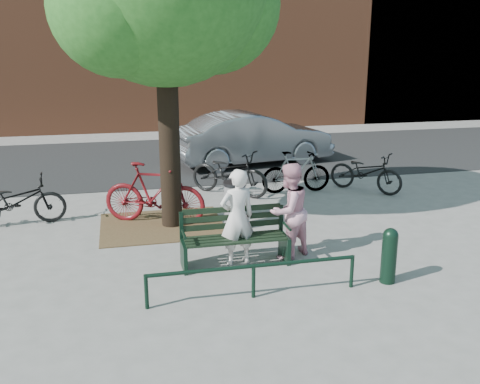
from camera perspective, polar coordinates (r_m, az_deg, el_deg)
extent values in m
plane|color=gray|center=(8.84, -0.51, -7.73)|extent=(90.00, 90.00, 0.00)
cube|color=brown|center=(10.74, -8.29, -3.54)|extent=(2.40, 2.00, 0.02)
cube|color=black|center=(16.88, -6.76, 3.57)|extent=(40.00, 7.00, 0.01)
cube|color=black|center=(8.62, -6.01, -6.82)|extent=(0.06, 0.52, 0.45)
cube|color=black|center=(8.68, -6.28, -3.53)|extent=(0.06, 0.06, 0.44)
cylinder|color=black|center=(8.38, -6.00, -4.51)|extent=(0.04, 0.36, 0.04)
cube|color=black|center=(8.96, 4.77, -5.91)|extent=(0.06, 0.52, 0.45)
cube|color=black|center=(9.01, 4.39, -2.75)|extent=(0.06, 0.06, 0.44)
cylinder|color=black|center=(8.73, 5.03, -3.67)|extent=(0.04, 0.36, 0.04)
cube|color=black|center=(8.67, -0.52, -5.00)|extent=(1.64, 0.46, 0.04)
cube|color=black|center=(8.78, -0.84, -2.72)|extent=(1.64, 0.03, 0.47)
cylinder|color=black|center=(7.47, -9.95, -10.44)|extent=(0.06, 0.06, 0.50)
cylinder|color=black|center=(7.67, 1.45, -9.48)|extent=(0.06, 0.06, 0.50)
cylinder|color=black|center=(8.14, 11.84, -8.28)|extent=(0.06, 0.06, 0.50)
cylinder|color=black|center=(7.58, 1.46, -7.91)|extent=(3.00, 0.06, 0.06)
cylinder|color=black|center=(10.29, -7.59, 6.53)|extent=(0.40, 0.40, 3.80)
sphere|color=#20541A|center=(10.61, -3.10, 19.37)|extent=(2.60, 2.60, 2.60)
sphere|color=#20541A|center=(9.74, -12.78, 18.77)|extent=(2.40, 2.40, 2.40)
imported|color=silver|center=(8.62, -0.30, -2.69)|extent=(0.64, 0.48, 1.59)
imported|color=#D290A4|center=(8.93, 5.24, -2.02)|extent=(0.98, 0.91, 1.62)
cylinder|color=black|center=(8.39, 15.58, -6.90)|extent=(0.23, 0.23, 0.75)
sphere|color=black|center=(8.25, 15.77, -4.50)|extent=(0.23, 0.23, 0.23)
cylinder|color=gray|center=(10.40, -0.56, -1.56)|extent=(0.41, 0.41, 0.86)
cylinder|color=black|center=(10.27, -0.56, 0.90)|extent=(0.45, 0.45, 0.06)
imported|color=black|center=(11.42, -22.75, -0.91)|extent=(1.92, 0.81, 0.98)
imported|color=#550C10|center=(10.76, -9.13, -0.12)|extent=(2.13, 1.32, 1.24)
imported|color=black|center=(12.67, -1.14, 2.07)|extent=(2.00, 1.88, 1.07)
imported|color=gray|center=(12.93, 6.02, 2.14)|extent=(1.70, 0.52, 1.02)
imported|color=black|center=(13.32, 13.28, 2.09)|extent=(1.70, 1.80, 0.97)
imported|color=slate|center=(15.92, 1.35, 5.75)|extent=(4.91, 2.43, 1.55)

